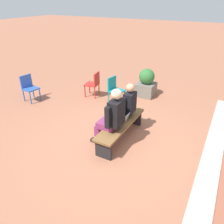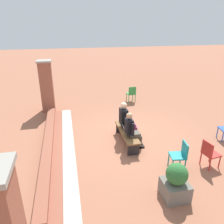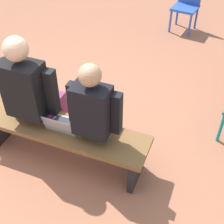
# 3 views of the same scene
# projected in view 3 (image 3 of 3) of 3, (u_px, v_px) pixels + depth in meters

# --- Properties ---
(ground_plane) EXTENTS (60.00, 60.00, 0.00)m
(ground_plane) POSITION_uv_depth(u_px,v_px,m) (47.00, 148.00, 3.52)
(ground_plane) COLOR #9E6047
(bench) EXTENTS (1.80, 0.44, 0.45)m
(bench) POSITION_uv_depth(u_px,v_px,m) (63.00, 134.00, 3.19)
(bench) COLOR brown
(bench) RESTS_ON ground
(person_student) EXTENTS (0.51, 0.64, 1.29)m
(person_student) POSITION_uv_depth(u_px,v_px,m) (97.00, 114.00, 2.91)
(person_student) COLOR #4C473D
(person_student) RESTS_ON ground
(person_adult) EXTENTS (0.58, 0.73, 1.40)m
(person_adult) POSITION_uv_depth(u_px,v_px,m) (34.00, 93.00, 3.07)
(person_adult) COLOR #7F2D5B
(person_adult) RESTS_ON ground
(laptop) EXTENTS (0.32, 0.29, 0.21)m
(laptop) POSITION_uv_depth(u_px,v_px,m) (63.00, 125.00, 3.07)
(laptop) COLOR #9EA0A5
(laptop) RESTS_ON bench
(plastic_chair_foreground) EXTENTS (0.47, 0.47, 0.84)m
(plastic_chair_foreground) POSITION_uv_depth(u_px,v_px,m) (187.00, 3.00, 5.49)
(plastic_chair_foreground) COLOR #2D56B7
(plastic_chair_foreground) RESTS_ON ground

